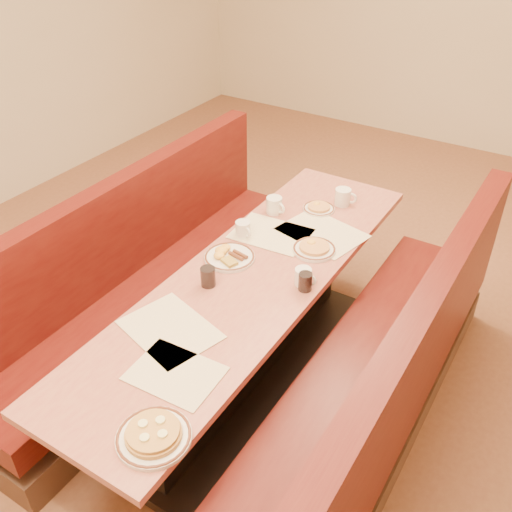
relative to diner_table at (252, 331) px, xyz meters
The scene contains 19 objects.
ground 0.37m from the diner_table, ahead, with size 8.00×8.00×0.00m, color #9E6647.
room_envelope 1.56m from the diner_table, ahead, with size 6.04×8.04×2.82m.
diner_table is the anchor object (origin of this frame).
booth_left 0.73m from the diner_table, behind, with size 0.55×2.50×1.05m.
booth_right 0.73m from the diner_table, ahead, with size 0.55×2.50×1.05m.
placemat_near_left 0.67m from the diner_table, 100.03° to the right, with size 0.42×0.32×0.00m, color beige.
placemat_near_right 0.84m from the diner_table, 82.82° to the right, with size 0.37×0.27×0.00m, color beige.
placemat_far_left 0.56m from the diner_table, 106.96° to the left, with size 0.42×0.31×0.00m, color beige.
placemat_far_right 0.68m from the diner_table, 77.81° to the left, with size 0.45×0.34×0.00m, color beige.
pancake_plate 1.13m from the diner_table, 77.46° to the right, with size 0.28×0.28×0.06m.
eggs_plate 0.44m from the diner_table, 160.85° to the left, with size 0.27×0.27×0.05m.
extra_plate_mid 0.56m from the diner_table, 66.00° to the left, with size 0.23×0.23×0.05m.
extra_plate_far 0.87m from the diner_table, 91.02° to the left, with size 0.19×0.19×0.04m.
coffee_mug_a 0.50m from the diner_table, 16.72° to the left, with size 0.12×0.08×0.09m.
coffee_mug_b 0.57m from the diner_table, 129.56° to the left, with size 0.11×0.08×0.09m.
coffee_mug_c 1.02m from the diner_table, 84.98° to the left, with size 0.14×0.10×0.10m.
coffee_mug_d 0.78m from the diner_table, 110.19° to the left, with size 0.13×0.09×0.10m.
soda_tumbler_near 0.48m from the diner_table, 128.86° to the right, with size 0.07×0.07×0.10m.
soda_tumbler_mid 0.51m from the diner_table, ahead, with size 0.07×0.07×0.09m.
Camera 1 is at (1.25, -1.96, 2.48)m, focal length 40.00 mm.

